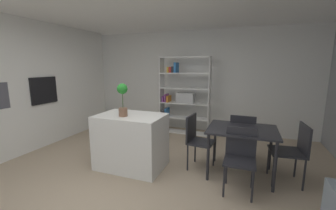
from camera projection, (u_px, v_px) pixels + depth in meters
ground_plane at (136, 179)px, 3.37m from camera, size 8.98×8.98×0.00m
back_partition at (188, 81)px, 5.86m from camera, size 6.53×0.06×2.65m
tall_cabinet_run_left at (1, 88)px, 4.12m from camera, size 0.67×5.40×2.65m
built_in_oven at (44, 90)px, 4.58m from camera, size 0.06×0.61×0.57m
kitchen_island at (131, 141)px, 3.70m from camera, size 1.12×0.75×0.93m
potted_plant_on_island at (123, 97)px, 3.48m from camera, size 0.17×0.17×0.54m
open_bookshelf at (183, 95)px, 5.53m from camera, size 1.29×0.33×1.96m
dining_table at (242, 134)px, 3.39m from camera, size 1.04×0.84×0.77m
dining_chair_far at (242, 135)px, 3.82m from camera, size 0.42×0.42×0.90m
dining_chair_near at (240, 154)px, 3.01m from camera, size 0.42×0.42×0.89m
dining_chair_window_side at (294, 148)px, 3.17m from camera, size 0.50×0.50×0.91m
dining_chair_island_side at (196, 137)px, 3.67m from camera, size 0.45×0.47×0.92m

